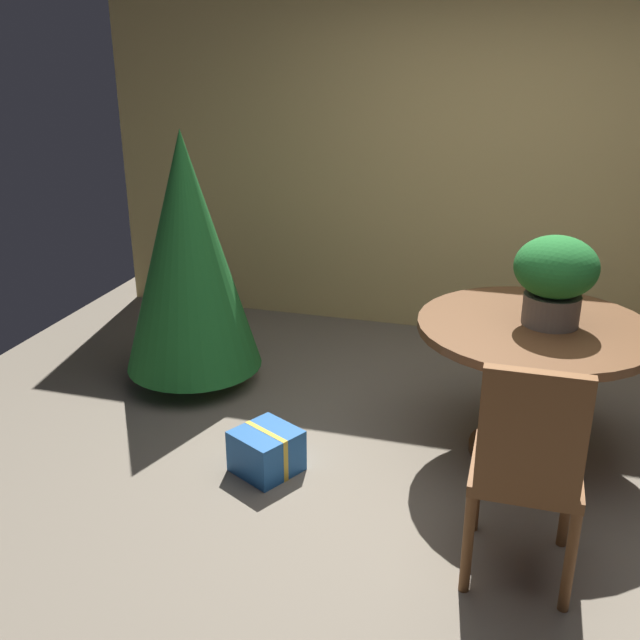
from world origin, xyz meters
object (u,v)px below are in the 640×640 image
at_px(round_dining_table, 531,365).
at_px(gift_box_blue, 266,451).
at_px(holiday_tree, 188,253).
at_px(flower_vase, 555,275).
at_px(wooden_chair_near, 527,464).

relative_size(round_dining_table, gift_box_blue, 2.98).
bearing_deg(gift_box_blue, holiday_tree, 133.35).
height_order(flower_vase, gift_box_blue, flower_vase).
distance_m(flower_vase, gift_box_blue, 1.70).
distance_m(round_dining_table, holiday_tree, 2.12).
bearing_deg(flower_vase, round_dining_table, -165.46).
bearing_deg(holiday_tree, gift_box_blue, -46.65).
bearing_deg(wooden_chair_near, round_dining_table, 90.00).
bearing_deg(wooden_chair_near, flower_vase, 86.42).
bearing_deg(gift_box_blue, round_dining_table, 23.23).
bearing_deg(gift_box_blue, flower_vase, 22.82).
xyz_separation_m(wooden_chair_near, holiday_tree, (-2.07, 1.33, 0.32)).
distance_m(round_dining_table, flower_vase, 0.49).
bearing_deg(wooden_chair_near, gift_box_blue, 159.12).
bearing_deg(wooden_chair_near, holiday_tree, 147.22).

